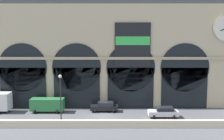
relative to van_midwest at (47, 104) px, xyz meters
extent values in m
plane|color=#54565B|center=(8.89, -2.52, -1.25)|extent=(200.00, 200.00, 0.00)
cube|color=beige|center=(8.89, -7.45, -0.75)|extent=(90.00, 0.70, 0.99)
cube|color=#BCAD8C|center=(8.89, 5.45, 7.39)|extent=(46.63, 5.92, 17.28)
cube|color=black|center=(-4.56, 2.43, 2.18)|extent=(7.67, 0.20, 6.86)
cylinder|color=black|center=(-4.56, 2.43, 5.62)|extent=(8.07, 0.20, 8.07)
cube|color=black|center=(4.41, 2.43, 2.18)|extent=(7.67, 0.20, 6.86)
cylinder|color=black|center=(4.41, 2.43, 5.62)|extent=(8.07, 0.20, 8.07)
cube|color=black|center=(13.38, 2.43, 2.18)|extent=(7.67, 0.20, 6.86)
cylinder|color=black|center=(13.38, 2.43, 5.62)|extent=(8.07, 0.20, 8.07)
cube|color=black|center=(22.34, 2.43, 2.18)|extent=(7.67, 0.20, 6.86)
cylinder|color=black|center=(22.34, 2.43, 5.62)|extent=(8.07, 0.20, 8.07)
cube|color=black|center=(28.39, 2.15, 11.89)|extent=(1.11, 0.04, 0.57)
cube|color=black|center=(13.65, 2.31, 9.38)|extent=(5.84, 0.12, 7.21)
cube|color=green|center=(13.65, 2.23, 10.05)|extent=(5.61, 0.04, 1.40)
cube|color=tan|center=(8.89, 2.33, 7.18)|extent=(46.63, 0.50, 0.44)
cylinder|color=black|center=(-7.43, 0.99, -0.83)|extent=(0.28, 0.84, 0.84)
cube|color=#2D7A42|center=(0.00, 0.00, 0.02)|extent=(5.20, 2.00, 1.86)
cylinder|color=black|center=(-1.77, -0.90, -0.91)|extent=(0.28, 0.68, 0.68)
cylinder|color=black|center=(-1.77, 0.90, -0.91)|extent=(0.28, 0.68, 0.68)
cylinder|color=black|center=(1.77, -0.90, -0.91)|extent=(0.28, 0.68, 0.68)
cylinder|color=black|center=(1.77, 0.90, -0.91)|extent=(0.28, 0.68, 0.68)
cube|color=black|center=(9.02, 0.36, -0.60)|extent=(4.40, 1.80, 0.70)
cube|color=black|center=(9.24, 0.36, 0.03)|extent=(2.46, 1.62, 0.55)
cylinder|color=black|center=(7.57, -0.45, -0.95)|extent=(0.28, 0.60, 0.60)
cylinder|color=black|center=(7.57, 1.17, -0.95)|extent=(0.28, 0.60, 0.60)
cylinder|color=black|center=(10.47, -0.45, -0.95)|extent=(0.28, 0.60, 0.60)
cylinder|color=black|center=(10.47, 1.17, -0.95)|extent=(0.28, 0.60, 0.60)
cube|color=white|center=(17.86, -2.84, -0.60)|extent=(4.40, 1.80, 0.70)
cube|color=black|center=(18.08, -2.84, 0.03)|extent=(2.46, 1.62, 0.55)
cylinder|color=black|center=(16.40, -3.65, -0.95)|extent=(0.28, 0.60, 0.60)
cylinder|color=black|center=(16.40, -2.03, -0.95)|extent=(0.28, 0.60, 0.60)
cylinder|color=black|center=(19.31, -3.65, -0.95)|extent=(0.28, 0.60, 0.60)
cylinder|color=black|center=(19.31, -2.03, -0.95)|extent=(0.28, 0.60, 0.60)
cylinder|color=black|center=(3.44, -6.65, 2.00)|extent=(0.16, 0.16, 6.50)
sphere|color=#F2EDCC|center=(3.44, -6.65, 5.43)|extent=(0.44, 0.44, 0.44)
camera|label=1|loc=(10.27, -41.36, 10.30)|focal=42.71mm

